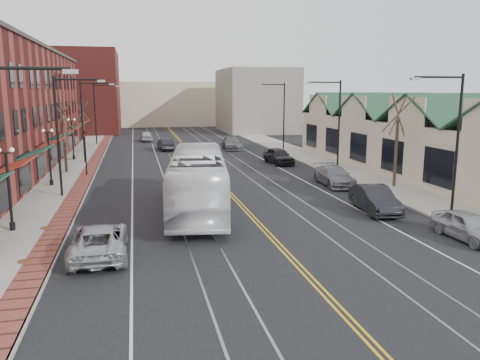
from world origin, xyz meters
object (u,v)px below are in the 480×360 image
parked_car_a (468,226)px  transit_bus (198,180)px  parked_car_c (334,176)px  parked_car_b (375,199)px  parked_car_d (279,156)px  parked_suv (99,240)px

parked_car_a → transit_bus: bearing=142.5°
parked_car_a → parked_car_c: 14.02m
parked_car_a → parked_car_b: 6.19m
parked_car_b → parked_car_d: size_ratio=1.01×
transit_bus → parked_suv: bearing=60.9°
parked_suv → parked_car_b: (15.68, 4.36, 0.07)m
parked_car_a → parked_car_d: size_ratio=0.87×
parked_suv → parked_car_c: bearing=-144.0°
parked_suv → parked_car_c: 20.78m
parked_car_b → transit_bus: bearing=171.4°
parked_car_c → parked_car_d: bearing=97.9°
transit_bus → parked_car_c: size_ratio=2.63×
transit_bus → parked_car_b: size_ratio=2.80×
parked_suv → parked_car_a: parked_suv is taller
parked_suv → parked_car_d: (15.68, 23.74, 0.09)m
transit_bus → parked_car_a: bearing=152.4°
transit_bus → parked_suv: size_ratio=2.58×
parked_suv → parked_car_a: bearing=174.2°
transit_bus → parked_suv: transit_bus is taller
transit_bus → parked_car_d: 19.61m
parked_suv → parked_car_d: parked_car_d is taller
parked_car_d → parked_car_a: bearing=-90.5°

